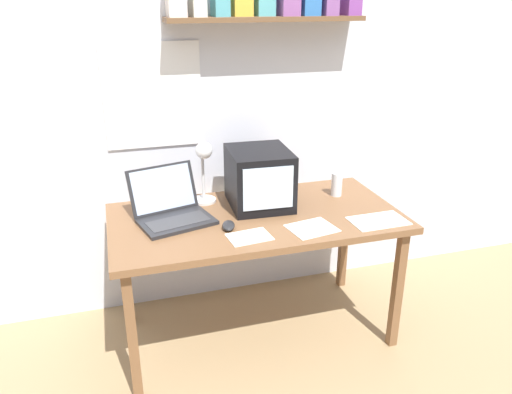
{
  "coord_description": "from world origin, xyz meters",
  "views": [
    {
      "loc": [
        -0.66,
        -2.22,
        1.75
      ],
      "look_at": [
        0.0,
        0.0,
        0.81
      ],
      "focal_mm": 35.0,
      "sensor_mm": 36.0,
      "label": 1
    }
  ],
  "objects_px": {
    "corner_desk": "(256,226)",
    "juice_glass": "(337,185)",
    "loose_paper_near_monitor": "(249,237)",
    "loose_paper_near_laptop": "(378,221)",
    "laptop": "(171,207)",
    "computer_mouse": "(228,226)",
    "printed_handout": "(312,228)",
    "crt_monitor": "(259,178)",
    "desk_lamp": "(204,165)"
  },
  "relations": [
    {
      "from": "printed_handout",
      "to": "loose_paper_near_laptop",
      "type": "bearing_deg",
      "value": -2.53
    },
    {
      "from": "computer_mouse",
      "to": "printed_handout",
      "type": "distance_m",
      "value": 0.4
    },
    {
      "from": "desk_lamp",
      "to": "corner_desk",
      "type": "bearing_deg",
      "value": -46.02
    },
    {
      "from": "laptop",
      "to": "computer_mouse",
      "type": "bearing_deg",
      "value": -53.45
    },
    {
      "from": "desk_lamp",
      "to": "loose_paper_near_laptop",
      "type": "relative_size",
      "value": 1.23
    },
    {
      "from": "loose_paper_near_laptop",
      "to": "crt_monitor",
      "type": "bearing_deg",
      "value": 143.31
    },
    {
      "from": "laptop",
      "to": "computer_mouse",
      "type": "relative_size",
      "value": 3.58
    },
    {
      "from": "printed_handout",
      "to": "computer_mouse",
      "type": "bearing_deg",
      "value": 163.26
    },
    {
      "from": "juice_glass",
      "to": "computer_mouse",
      "type": "xyz_separation_m",
      "value": [
        -0.68,
        -0.25,
        -0.04
      ]
    },
    {
      "from": "corner_desk",
      "to": "laptop",
      "type": "height_order",
      "value": "laptop"
    },
    {
      "from": "laptop",
      "to": "desk_lamp",
      "type": "distance_m",
      "value": 0.29
    },
    {
      "from": "printed_handout",
      "to": "laptop",
      "type": "bearing_deg",
      "value": 153.67
    },
    {
      "from": "corner_desk",
      "to": "desk_lamp",
      "type": "relative_size",
      "value": 4.22
    },
    {
      "from": "laptop",
      "to": "loose_paper_near_laptop",
      "type": "distance_m",
      "value": 1.03
    },
    {
      "from": "printed_handout",
      "to": "loose_paper_near_laptop",
      "type": "height_order",
      "value": "same"
    },
    {
      "from": "printed_handout",
      "to": "loose_paper_near_monitor",
      "type": "bearing_deg",
      "value": -179.48
    },
    {
      "from": "printed_handout",
      "to": "loose_paper_near_laptop",
      "type": "xyz_separation_m",
      "value": [
        0.35,
        -0.02,
        0.0
      ]
    },
    {
      "from": "laptop",
      "to": "juice_glass",
      "type": "bearing_deg",
      "value": -11.86
    },
    {
      "from": "loose_paper_near_monitor",
      "to": "laptop",
      "type": "bearing_deg",
      "value": 135.24
    },
    {
      "from": "corner_desk",
      "to": "loose_paper_near_laptop",
      "type": "height_order",
      "value": "loose_paper_near_laptop"
    },
    {
      "from": "crt_monitor",
      "to": "loose_paper_near_laptop",
      "type": "relative_size",
      "value": 1.35
    },
    {
      "from": "laptop",
      "to": "printed_handout",
      "type": "relative_size",
      "value": 1.72
    },
    {
      "from": "desk_lamp",
      "to": "laptop",
      "type": "bearing_deg",
      "value": -146.55
    },
    {
      "from": "loose_paper_near_monitor",
      "to": "juice_glass",
      "type": "bearing_deg",
      "value": 30.91
    },
    {
      "from": "laptop",
      "to": "loose_paper_near_monitor",
      "type": "xyz_separation_m",
      "value": [
        0.32,
        -0.31,
        -0.06
      ]
    },
    {
      "from": "crt_monitor",
      "to": "desk_lamp",
      "type": "relative_size",
      "value": 1.09
    },
    {
      "from": "desk_lamp",
      "to": "loose_paper_near_monitor",
      "type": "height_order",
      "value": "desk_lamp"
    },
    {
      "from": "computer_mouse",
      "to": "loose_paper_near_monitor",
      "type": "xyz_separation_m",
      "value": [
        0.07,
        -0.12,
        -0.01
      ]
    },
    {
      "from": "corner_desk",
      "to": "juice_glass",
      "type": "bearing_deg",
      "value": 14.74
    },
    {
      "from": "laptop",
      "to": "printed_handout",
      "type": "distance_m",
      "value": 0.71
    },
    {
      "from": "corner_desk",
      "to": "loose_paper_near_monitor",
      "type": "distance_m",
      "value": 0.26
    },
    {
      "from": "juice_glass",
      "to": "loose_paper_near_laptop",
      "type": "height_order",
      "value": "juice_glass"
    },
    {
      "from": "laptop",
      "to": "loose_paper_near_laptop",
      "type": "height_order",
      "value": "laptop"
    },
    {
      "from": "corner_desk",
      "to": "laptop",
      "type": "distance_m",
      "value": 0.44
    },
    {
      "from": "crt_monitor",
      "to": "printed_handout",
      "type": "relative_size",
      "value": 1.56
    },
    {
      "from": "crt_monitor",
      "to": "loose_paper_near_laptop",
      "type": "height_order",
      "value": "crt_monitor"
    },
    {
      "from": "laptop",
      "to": "loose_paper_near_laptop",
      "type": "relative_size",
      "value": 1.49
    },
    {
      "from": "juice_glass",
      "to": "printed_handout",
      "type": "bearing_deg",
      "value": -129.27
    },
    {
      "from": "computer_mouse",
      "to": "loose_paper_near_laptop",
      "type": "xyz_separation_m",
      "value": [
        0.73,
        -0.13,
        -0.01
      ]
    },
    {
      "from": "crt_monitor",
      "to": "juice_glass",
      "type": "xyz_separation_m",
      "value": [
        0.45,
        0.0,
        -0.09
      ]
    },
    {
      "from": "crt_monitor",
      "to": "printed_handout",
      "type": "xyz_separation_m",
      "value": [
        0.16,
        -0.36,
        -0.15
      ]
    },
    {
      "from": "corner_desk",
      "to": "desk_lamp",
      "type": "xyz_separation_m",
      "value": [
        -0.22,
        0.22,
        0.28
      ]
    },
    {
      "from": "laptop",
      "to": "computer_mouse",
      "type": "distance_m",
      "value": 0.32
    },
    {
      "from": "juice_glass",
      "to": "computer_mouse",
      "type": "bearing_deg",
      "value": -160.06
    },
    {
      "from": "juice_glass",
      "to": "loose_paper_near_laptop",
      "type": "xyz_separation_m",
      "value": [
        0.05,
        -0.38,
        -0.06
      ]
    },
    {
      "from": "computer_mouse",
      "to": "crt_monitor",
      "type": "bearing_deg",
      "value": 46.92
    },
    {
      "from": "printed_handout",
      "to": "loose_paper_near_monitor",
      "type": "distance_m",
      "value": 0.31
    },
    {
      "from": "laptop",
      "to": "juice_glass",
      "type": "distance_m",
      "value": 0.93
    },
    {
      "from": "juice_glass",
      "to": "computer_mouse",
      "type": "height_order",
      "value": "juice_glass"
    },
    {
      "from": "loose_paper_near_laptop",
      "to": "loose_paper_near_monitor",
      "type": "relative_size",
      "value": 1.35
    }
  ]
}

